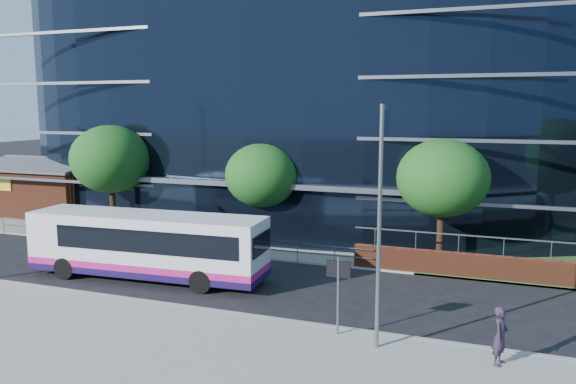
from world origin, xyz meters
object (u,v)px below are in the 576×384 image
at_px(city_bus, 149,245).
at_px(tree_far_a, 111,159).
at_px(brick_pavilion, 52,189).
at_px(tree_far_b, 262,175).
at_px(pedestrian, 500,336).
at_px(tree_far_c, 443,178).
at_px(street_sign, 338,279).
at_px(streetlight_east, 380,220).

bearing_deg(city_bus, tree_far_a, 133.20).
height_order(brick_pavilion, tree_far_b, tree_far_b).
distance_m(tree_far_a, city_bus, 10.63).
bearing_deg(tree_far_a, pedestrian, -26.03).
distance_m(tree_far_b, city_bus, 8.35).
relative_size(brick_pavilion, pedestrian, 4.65).
height_order(tree_far_c, city_bus, tree_far_c).
bearing_deg(tree_far_c, tree_far_b, 177.14).
relative_size(tree_far_c, pedestrian, 3.52).
distance_m(city_bus, pedestrian, 16.05).
distance_m(street_sign, tree_far_b, 13.54).
distance_m(tree_far_a, streetlight_east, 22.05).
xyz_separation_m(street_sign, tree_far_a, (-17.50, 10.59, 2.71)).
distance_m(street_sign, tree_far_c, 11.14).
xyz_separation_m(brick_pavilion, tree_far_b, (19.00, -4.00, 2.27)).
height_order(tree_far_a, streetlight_east, streetlight_east).
xyz_separation_m(tree_far_a, tree_far_b, (10.00, 0.50, -0.65)).
height_order(tree_far_b, streetlight_east, streetlight_east).
bearing_deg(brick_pavilion, street_sign, -29.65).
bearing_deg(brick_pavilion, tree_far_c, -8.82).
height_order(brick_pavilion, tree_far_c, tree_far_c).
bearing_deg(streetlight_east, pedestrian, 0.38).
height_order(brick_pavilion, tree_far_a, tree_far_a).
xyz_separation_m(brick_pavilion, streetlight_east, (28.00, -15.67, 2.50)).
xyz_separation_m(brick_pavilion, pedestrian, (31.83, -15.65, -0.86)).
xyz_separation_m(tree_far_a, streetlight_east, (19.00, -11.17, -0.42)).
bearing_deg(tree_far_a, tree_far_c, 0.00).
bearing_deg(pedestrian, city_bus, 91.71).
bearing_deg(street_sign, tree_far_c, 76.71).
xyz_separation_m(tree_far_c, city_bus, (-12.66, -6.99, -2.89)).
relative_size(tree_far_b, city_bus, 0.52).
height_order(street_sign, tree_far_c, tree_far_c).
relative_size(brick_pavilion, tree_far_a, 1.23).
bearing_deg(city_bus, street_sign, -22.74).
xyz_separation_m(brick_pavilion, street_sign, (26.50, -15.09, 0.21)).
relative_size(tree_far_b, tree_far_c, 0.93).
distance_m(tree_far_c, pedestrian, 12.01).
height_order(brick_pavilion, streetlight_east, streetlight_east).
bearing_deg(streetlight_east, street_sign, 158.64).
bearing_deg(tree_far_b, pedestrian, -42.25).
bearing_deg(tree_far_c, city_bus, -151.11).
xyz_separation_m(street_sign, tree_far_c, (2.50, 10.59, 2.39)).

